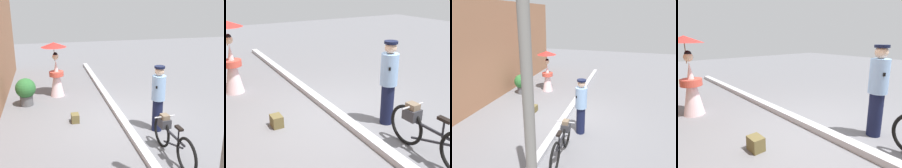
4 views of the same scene
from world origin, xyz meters
TOP-DOWN VIEW (x-y plane):
  - ground_plane at (0.00, 0.00)m, footprint 30.00×30.00m
  - sidewalk_curb at (0.00, 0.00)m, footprint 14.00×0.20m
  - person_officer at (-0.61, -0.73)m, footprint 0.34×0.34m
  - person_with_parasol at (2.73, 1.62)m, footprint 0.85×0.85m
  - backpack_on_pavement at (0.38, 1.27)m, footprint 0.28×0.21m

SIDE VIEW (x-z plane):
  - ground_plane at x=0.00m, z-range 0.00..0.00m
  - sidewalk_curb at x=0.00m, z-range 0.00..0.12m
  - backpack_on_pavement at x=0.38m, z-range 0.01..0.24m
  - person_officer at x=-0.61m, z-range 0.06..1.76m
  - person_with_parasol at x=2.73m, z-range 0.03..1.90m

